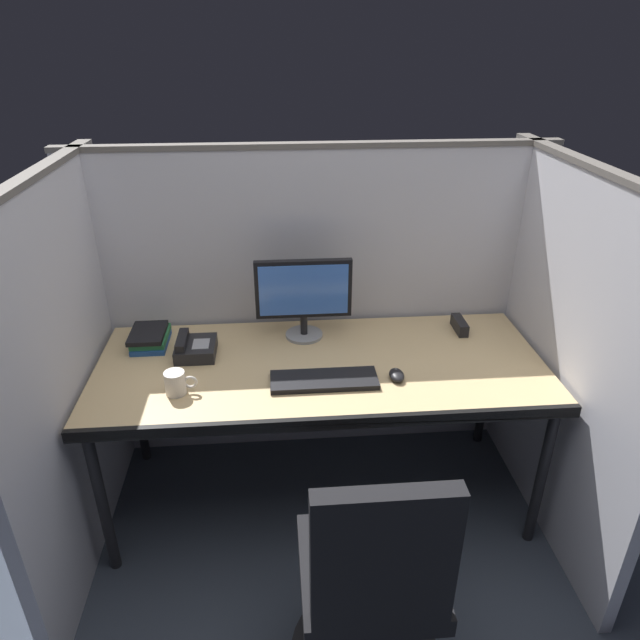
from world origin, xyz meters
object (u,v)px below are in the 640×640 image
desk (321,374)px  coffee_mug (176,383)px  monitor_center (304,294)px  computer_mouse (397,375)px  desk_phone (195,348)px  keyboard_main (325,380)px  office_chair (370,605)px  book_stack (150,338)px  red_stapler (460,325)px

desk → coffee_mug: bearing=-163.9°
monitor_center → computer_mouse: bearing=-47.8°
monitor_center → desk_phone: 0.53m
desk → desk_phone: 0.56m
coffee_mug → keyboard_main: bearing=2.8°
computer_mouse → monitor_center: bearing=132.2°
office_chair → book_stack: (-0.84, 1.10, 0.41)m
desk → keyboard_main: keyboard_main is taller
book_stack → office_chair: bearing=-52.8°
desk_phone → office_chair: bearing=-57.7°
book_stack → red_stapler: (1.42, 0.01, -0.01)m
office_chair → monitor_center: (-0.14, 1.12, 0.59)m
desk → computer_mouse: size_ratio=19.79×
office_chair → keyboard_main: office_chair is taller
monitor_center → office_chair: bearing=-82.7°
book_stack → coffee_mug: 0.44m
keyboard_main → coffee_mug: bearing=-177.2°
desk → computer_mouse: computer_mouse is taller
desk → book_stack: 0.79m
keyboard_main → desk_phone: size_ratio=2.26×
desk → red_stapler: red_stapler is taller
keyboard_main → computer_mouse: 0.29m
monitor_center → desk: bearing=-77.2°
keyboard_main → coffee_mug: (-0.58, -0.03, 0.04)m
coffee_mug → red_stapler: bearing=18.5°
book_stack → coffee_mug: bearing=-66.7°
book_stack → desk_phone: (0.21, -0.11, -0.00)m
office_chair → coffee_mug: size_ratio=7.74×
computer_mouse → book_stack: 1.11m
monitor_center → desk_phone: size_ratio=2.26×
desk → book_stack: bearing=162.4°
keyboard_main → book_stack: (-0.75, 0.38, 0.02)m
desk → monitor_center: (-0.06, 0.26, 0.27)m
office_chair → desk: bearing=91.2°
coffee_mug → book_stack: bearing=113.3°
computer_mouse → desk_phone: (-0.84, 0.26, 0.02)m
desk_phone → red_stapler: size_ratio=1.27×
monitor_center → book_stack: monitor_center is taller
office_chair → desk_phone: 1.24m
book_stack → coffee_mug: coffee_mug is taller
desk → book_stack: book_stack is taller
coffee_mug → monitor_center: bearing=39.1°
desk → desk_phone: (-0.54, 0.13, 0.08)m
desk → monitor_center: bearing=102.8°
desk → book_stack: (-0.75, 0.24, 0.08)m
desk → keyboard_main: bearing=-89.0°
computer_mouse → red_stapler: (0.38, 0.39, 0.01)m
coffee_mug → desk_phone: (0.04, 0.29, -0.01)m
computer_mouse → desk_phone: 0.88m
book_stack → red_stapler: book_stack is taller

